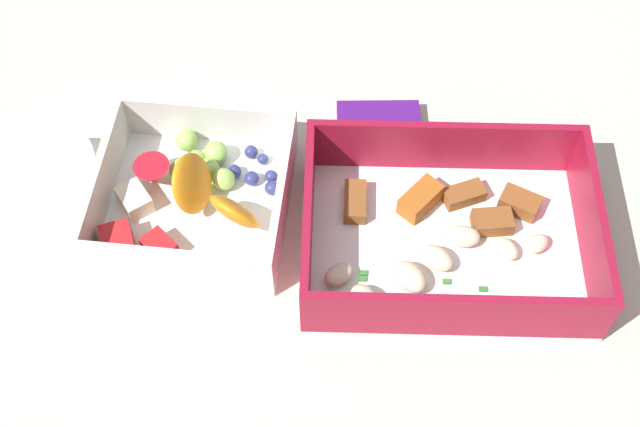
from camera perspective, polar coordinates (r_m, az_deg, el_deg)
The scene contains 5 objects.
table_surface at distance 65.63cm, azimuth 1.54°, elevation -1.26°, with size 80.00×80.00×2.00cm, color beige.
pasta_container at distance 62.98cm, azimuth 8.78°, elevation -1.45°, with size 21.89×15.85×5.74cm.
fruit_bowl at distance 64.99cm, azimuth -8.70°, elevation 1.28°, with size 15.44×15.11×5.60cm.
candy_bar at distance 70.73cm, azimuth 4.14°, elevation 6.75°, with size 7.00×2.40×1.20cm, color #51197A.
paper_cup_liner at distance 70.16cm, azimuth -16.87°, elevation 3.54°, with size 4.36×4.36×1.95cm, color white.
Camera 1 is at (-0.14, -34.71, 56.71)cm, focal length 46.38 mm.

